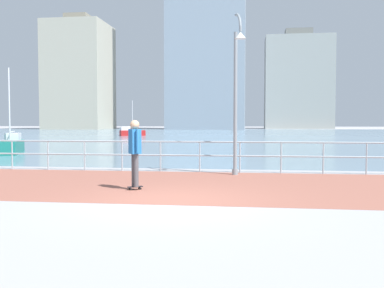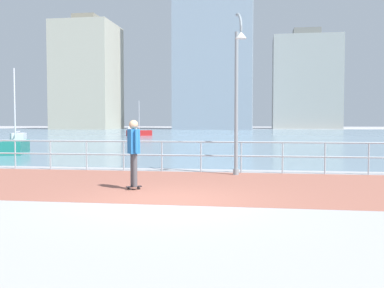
% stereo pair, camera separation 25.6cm
% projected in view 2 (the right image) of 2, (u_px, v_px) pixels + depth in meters
% --- Properties ---
extents(ground, '(220.00, 220.00, 0.00)m').
position_uv_depth(ground, '(241.00, 137.00, 49.41)').
color(ground, '#9E9EA3').
extents(brick_paving, '(28.00, 6.18, 0.01)m').
position_uv_depth(brick_paving, '(187.00, 184.00, 12.41)').
color(brick_paving, '#935647').
rests_on(brick_paving, ground).
extents(harbor_water, '(180.00, 88.00, 0.00)m').
position_uv_depth(harbor_water, '(244.00, 135.00, 59.90)').
color(harbor_water, '#6B899E').
rests_on(harbor_water, ground).
extents(waterfront_railing, '(25.25, 0.06, 1.09)m').
position_uv_depth(waterfront_railing, '(201.00, 151.00, 15.42)').
color(waterfront_railing, '#9EADB7').
rests_on(waterfront_railing, ground).
extents(lamppost, '(0.44, 0.79, 5.30)m').
position_uv_depth(lamppost, '(238.00, 86.00, 14.37)').
color(lamppost, gray).
rests_on(lamppost, ground).
extents(skateboarder, '(0.39, 0.51, 1.81)m').
position_uv_depth(skateboarder, '(134.00, 148.00, 11.42)').
color(skateboarder, black).
rests_on(skateboarder, ground).
extents(sailboat_yellow, '(3.17, 2.43, 4.38)m').
position_uv_depth(sailboat_yellow, '(138.00, 132.00, 55.37)').
color(sailboat_yellow, '#B21E1E').
rests_on(sailboat_yellow, ground).
extents(sailboat_ivory, '(2.15, 3.50, 4.70)m').
position_uv_depth(sailboat_ivory, '(16.00, 145.00, 24.51)').
color(sailboat_ivory, '#197266').
rests_on(sailboat_ivory, ground).
extents(tower_brick, '(17.63, 10.61, 48.45)m').
position_uv_depth(tower_brick, '(214.00, 27.00, 100.44)').
color(tower_brick, '#8493A3').
rests_on(tower_brick, ground).
extents(tower_glass, '(13.51, 13.82, 26.63)m').
position_uv_depth(tower_glass, '(88.00, 76.00, 104.36)').
color(tower_glass, '#B2AD99').
rests_on(tower_glass, ground).
extents(tower_beige, '(16.14, 10.64, 24.39)m').
position_uv_depth(tower_beige, '(306.00, 82.00, 108.38)').
color(tower_beige, '#939993').
rests_on(tower_beige, ground).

